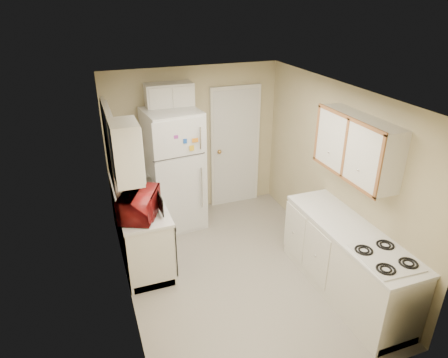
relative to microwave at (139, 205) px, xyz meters
name	(u,v)px	position (x,y,z in m)	size (l,w,h in m)	color
floor	(237,271)	(1.15, -0.35, -1.05)	(3.80, 3.80, 0.00)	#B3ACA2
ceiling	(240,93)	(1.15, -0.35, 1.35)	(3.80, 3.80, 0.00)	white
wall_left	(121,212)	(-0.25, -0.35, 0.15)	(3.80, 3.80, 0.00)	#BFB289
wall_right	(336,175)	(2.55, -0.35, 0.15)	(3.80, 3.80, 0.00)	#BFB289
wall_back	(194,142)	(1.15, 1.55, 0.15)	(2.80, 2.80, 0.00)	#BFB289
wall_front	(326,292)	(1.15, -2.25, 0.15)	(2.80, 2.80, 0.00)	#BFB289
left_counter	(140,224)	(0.05, 0.55, -0.60)	(0.60, 1.80, 0.90)	silver
dishwasher	(170,241)	(0.34, -0.05, -0.56)	(0.03, 0.58, 0.72)	black
sink	(136,194)	(0.05, 0.70, -0.19)	(0.54, 0.74, 0.16)	gray
microwave	(139,205)	(0.00, 0.00, 0.00)	(0.32, 0.58, 0.39)	maroon
soap_bottle	(131,177)	(0.03, 0.96, -0.05)	(0.09, 0.09, 0.21)	silver
window_blinds	(110,146)	(-0.21, 0.70, 0.55)	(0.10, 0.98, 1.08)	silver
upper_cabinet_left	(126,152)	(-0.10, -0.13, 0.75)	(0.30, 0.45, 0.70)	silver
refrigerator	(174,170)	(0.71, 1.15, -0.11)	(0.77, 0.75, 1.87)	silver
cabinet_over_fridge	(169,97)	(0.75, 1.40, 0.95)	(0.70, 0.30, 0.40)	silver
interior_door	(235,148)	(1.85, 1.51, -0.03)	(0.86, 0.06, 2.08)	silver
right_counter	(346,261)	(2.25, -1.15, -0.60)	(0.60, 2.00, 0.90)	silver
stove	(377,297)	(2.24, -1.73, -0.66)	(0.51, 0.63, 0.77)	silver
upper_cabinet_right	(357,147)	(2.40, -0.85, 0.75)	(0.30, 1.20, 0.70)	silver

